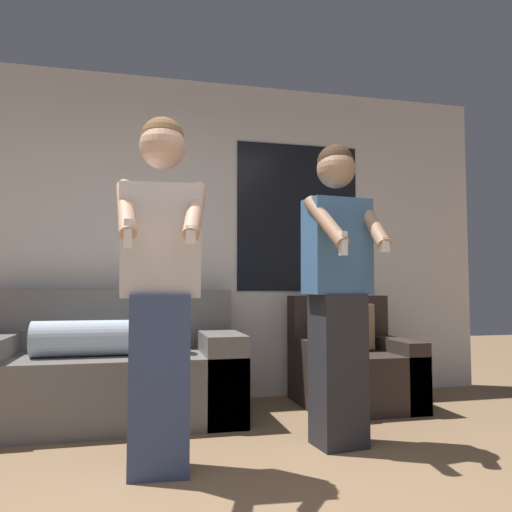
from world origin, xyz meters
TOP-DOWN VIEW (x-y plane):
  - wall_back at (0.02, 2.70)m, footprint 5.42×0.07m
  - couch at (-0.56, 2.21)m, footprint 1.81×0.91m
  - armchair at (1.29, 2.23)m, footprint 0.84×0.84m
  - person_left at (-0.26, 1.06)m, footprint 0.46×0.52m
  - person_right at (0.78, 1.28)m, footprint 0.44×0.49m

SIDE VIEW (x-z plane):
  - armchair at x=1.29m, z-range -0.13..0.72m
  - couch at x=-0.56m, z-range -0.13..0.78m
  - person_left at x=-0.26m, z-range 0.04..1.84m
  - person_right at x=0.78m, z-range 0.05..1.84m
  - wall_back at x=0.02m, z-range 0.00..2.70m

